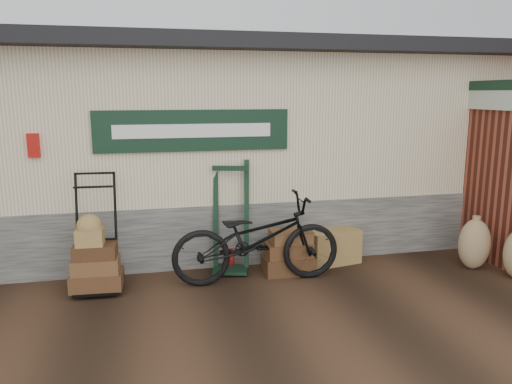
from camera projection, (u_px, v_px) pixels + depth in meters
ground at (230, 294)px, 6.17m from camera, size 80.00×80.00×0.00m
station_building at (200, 143)px, 8.47m from camera, size 14.40×4.10×3.20m
brick_outbuilding at (500, 164)px, 8.10m from camera, size 1.71×4.51×2.62m
porter_trolley at (96, 231)px, 6.22m from camera, size 0.78×0.61×1.50m
green_barrow at (231, 217)px, 6.87m from camera, size 0.66×0.60×1.54m
suitcase_stack at (289, 251)px, 6.86m from camera, size 0.69×0.44×0.61m
wicker_hamper at (331, 245)px, 7.30m from camera, size 0.84×0.64×0.50m
bicycle at (257, 234)px, 6.46m from camera, size 0.82×2.23×1.29m
burlap_sack_left at (474, 244)px, 7.00m from camera, size 0.48×0.42×0.72m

